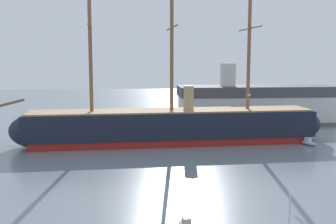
% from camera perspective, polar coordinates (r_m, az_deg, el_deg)
% --- Properties ---
extents(tall_ship, '(66.52, 14.90, 31.98)m').
position_cam_1_polar(tall_ship, '(80.39, 0.50, -1.91)').
color(tall_ship, maroon).
rests_on(tall_ship, ground).
extents(motorboat_far_right, '(2.73, 3.68, 1.43)m').
position_cam_1_polar(motorboat_far_right, '(83.80, 18.80, -4.00)').
color(motorboat_far_right, '#7FB2D6').
rests_on(motorboat_far_right, ground).
extents(motorboat_distant_centre, '(5.18, 3.07, 2.04)m').
position_cam_1_polar(motorboat_distant_centre, '(88.48, 0.63, -2.86)').
color(motorboat_distant_centre, gold).
rests_on(motorboat_distant_centre, ground).
extents(dockside_warehouse_right, '(41.67, 12.63, 15.23)m').
position_cam_1_polar(dockside_warehouse_right, '(106.92, 11.80, 1.00)').
color(dockside_warehouse_right, '#565659').
rests_on(dockside_warehouse_right, ground).
extents(seagull_in_flight, '(1.00, 1.00, 0.14)m').
position_cam_1_polar(seagull_in_flight, '(56.31, 11.02, 2.31)').
color(seagull_in_flight, silver).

